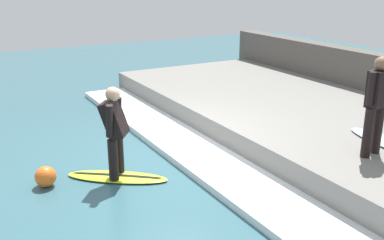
{
  "coord_description": "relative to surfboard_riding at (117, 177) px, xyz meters",
  "views": [
    {
      "loc": [
        -3.23,
        -6.66,
        3.21
      ],
      "look_at": [
        0.54,
        0.0,
        0.7
      ],
      "focal_mm": 42.0,
      "sensor_mm": 36.0,
      "label": 1
    }
  ],
  "objects": [
    {
      "name": "surfboard_riding",
      "position": [
        0.0,
        0.0,
        0.0
      ],
      "size": [
        1.61,
        1.39,
        0.07
      ],
      "color": "#BFE02D",
      "rests_on": "ground_plane"
    },
    {
      "name": "marker_buoy",
      "position": [
        -1.08,
        0.29,
        0.14
      ],
      "size": [
        0.33,
        0.33,
        0.33
      ],
      "primitive_type": "sphere",
      "color": "orange",
      "rests_on": "ground_plane"
    },
    {
      "name": "concrete_ledge",
      "position": [
        4.35,
        0.23,
        0.22
      ],
      "size": [
        4.4,
        10.72,
        0.51
      ],
      "primitive_type": "cube",
      "color": "slate",
      "rests_on": "ground_plane"
    },
    {
      "name": "surfer_waiting_near",
      "position": [
        3.39,
        -2.15,
        1.35
      ],
      "size": [
        0.51,
        0.28,
        1.54
      ],
      "color": "black",
      "rests_on": "concrete_ledge"
    },
    {
      "name": "ground_plane",
      "position": [
        1.0,
        0.23,
        -0.03
      ],
      "size": [
        28.0,
        28.0,
        0.0
      ],
      "primitive_type": "plane",
      "color": "#335B66"
    },
    {
      "name": "wave_foam_crest",
      "position": [
        1.61,
        0.23,
        0.03
      ],
      "size": [
        1.09,
        10.18,
        0.12
      ],
      "primitive_type": "cube",
      "color": "silver",
      "rests_on": "ground_plane"
    },
    {
      "name": "surfer_riding",
      "position": [
        0.0,
        -0.0,
        0.86
      ],
      "size": [
        0.55,
        0.55,
        1.49
      ],
      "color": "black",
      "rests_on": "surfboard_riding"
    }
  ]
}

